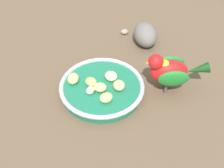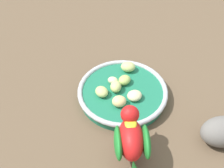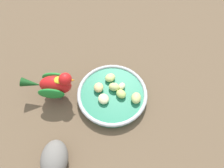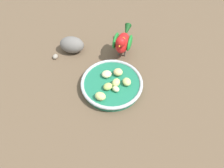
{
  "view_description": "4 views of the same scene",
  "coord_description": "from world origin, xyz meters",
  "px_view_note": "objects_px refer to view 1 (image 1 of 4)",
  "views": [
    {
      "loc": [
        -0.58,
        -0.06,
        0.61
      ],
      "look_at": [
        -0.0,
        -0.04,
        0.04
      ],
      "focal_mm": 50.68,
      "sensor_mm": 36.0,
      "label": 1
    },
    {
      "loc": [
        0.0,
        -0.59,
        0.64
      ],
      "look_at": [
        -0.02,
        -0.03,
        0.07
      ],
      "focal_mm": 54.12,
      "sensor_mm": 36.0,
      "label": 2
    },
    {
      "loc": [
        0.32,
        0.03,
        0.59
      ],
      "look_at": [
        -0.0,
        -0.02,
        0.06
      ],
      "focal_mm": 32.14,
      "sensor_mm": 36.0,
      "label": 3
    },
    {
      "loc": [
        -0.15,
        0.4,
        0.6
      ],
      "look_at": [
        0.0,
        0.01,
        0.05
      ],
      "focal_mm": 32.22,
      "sensor_mm": 36.0,
      "label": 4
    }
  ],
  "objects_px": {
    "apple_piece_2": "(100,87)",
    "apple_piece_6": "(90,90)",
    "apple_piece_0": "(91,82)",
    "pebble_0": "(125,32)",
    "feeding_bowl": "(102,88)",
    "apple_piece_1": "(111,76)",
    "apple_piece_3": "(106,98)",
    "apple_piece_5": "(73,79)",
    "rock_large": "(145,35)",
    "parrot": "(170,71)",
    "apple_piece_4": "(119,87)"
  },
  "relations": [
    {
      "from": "apple_piece_3",
      "to": "apple_piece_6",
      "type": "xyz_separation_m",
      "value": [
        0.03,
        0.04,
        -0.0
      ]
    },
    {
      "from": "apple_piece_2",
      "to": "apple_piece_4",
      "type": "bearing_deg",
      "value": -84.72
    },
    {
      "from": "apple_piece_0",
      "to": "apple_piece_1",
      "type": "xyz_separation_m",
      "value": [
        0.02,
        -0.05,
        -0.0
      ]
    },
    {
      "from": "feeding_bowl",
      "to": "apple_piece_6",
      "type": "relative_size",
      "value": 8.53
    },
    {
      "from": "apple_piece_2",
      "to": "apple_piece_5",
      "type": "distance_m",
      "value": 0.08
    },
    {
      "from": "apple_piece_0",
      "to": "apple_piece_2",
      "type": "height_order",
      "value": "apple_piece_2"
    },
    {
      "from": "apple_piece_2",
      "to": "pebble_0",
      "type": "height_order",
      "value": "apple_piece_2"
    },
    {
      "from": "apple_piece_3",
      "to": "pebble_0",
      "type": "relative_size",
      "value": 1.4
    },
    {
      "from": "apple_piece_2",
      "to": "apple_piece_6",
      "type": "distance_m",
      "value": 0.03
    },
    {
      "from": "apple_piece_1",
      "to": "apple_piece_3",
      "type": "bearing_deg",
      "value": 173.35
    },
    {
      "from": "rock_large",
      "to": "apple_piece_2",
      "type": "bearing_deg",
      "value": 152.17
    },
    {
      "from": "apple_piece_3",
      "to": "parrot",
      "type": "xyz_separation_m",
      "value": [
        0.07,
        -0.16,
        0.03
      ]
    },
    {
      "from": "apple_piece_1",
      "to": "apple_piece_3",
      "type": "distance_m",
      "value": 0.08
    },
    {
      "from": "feeding_bowl",
      "to": "apple_piece_5",
      "type": "xyz_separation_m",
      "value": [
        0.01,
        0.08,
        0.02
      ]
    },
    {
      "from": "apple_piece_5",
      "to": "apple_piece_6",
      "type": "xyz_separation_m",
      "value": [
        -0.04,
        -0.05,
        -0.0
      ]
    },
    {
      "from": "apple_piece_1",
      "to": "parrot",
      "type": "xyz_separation_m",
      "value": [
        -0.01,
        -0.15,
        0.03
      ]
    },
    {
      "from": "apple_piece_2",
      "to": "rock_large",
      "type": "relative_size",
      "value": 0.34
    },
    {
      "from": "apple_piece_0",
      "to": "rock_large",
      "type": "height_order",
      "value": "rock_large"
    },
    {
      "from": "parrot",
      "to": "apple_piece_5",
      "type": "bearing_deg",
      "value": -3.94
    },
    {
      "from": "apple_piece_1",
      "to": "apple_piece_6",
      "type": "height_order",
      "value": "apple_piece_1"
    },
    {
      "from": "apple_piece_1",
      "to": "parrot",
      "type": "height_order",
      "value": "parrot"
    },
    {
      "from": "apple_piece_3",
      "to": "pebble_0",
      "type": "bearing_deg",
      "value": -7.98
    },
    {
      "from": "apple_piece_5",
      "to": "apple_piece_1",
      "type": "bearing_deg",
      "value": -81.09
    },
    {
      "from": "feeding_bowl",
      "to": "apple_piece_0",
      "type": "relative_size",
      "value": 6.77
    },
    {
      "from": "pebble_0",
      "to": "rock_large",
      "type": "bearing_deg",
      "value": -126.9
    },
    {
      "from": "apple_piece_3",
      "to": "rock_large",
      "type": "height_order",
      "value": "rock_large"
    },
    {
      "from": "pebble_0",
      "to": "apple_piece_4",
      "type": "bearing_deg",
      "value": 177.15
    },
    {
      "from": "apple_piece_6",
      "to": "rock_large",
      "type": "distance_m",
      "value": 0.29
    },
    {
      "from": "apple_piece_3",
      "to": "apple_piece_5",
      "type": "height_order",
      "value": "apple_piece_5"
    },
    {
      "from": "apple_piece_0",
      "to": "apple_piece_1",
      "type": "distance_m",
      "value": 0.06
    },
    {
      "from": "apple_piece_4",
      "to": "feeding_bowl",
      "type": "bearing_deg",
      "value": 74.01
    },
    {
      "from": "apple_piece_1",
      "to": "apple_piece_6",
      "type": "bearing_deg",
      "value": 136.55
    },
    {
      "from": "apple_piece_0",
      "to": "rock_large",
      "type": "distance_m",
      "value": 0.27
    },
    {
      "from": "apple_piece_1",
      "to": "apple_piece_2",
      "type": "bearing_deg",
      "value": 150.0
    },
    {
      "from": "apple_piece_0",
      "to": "apple_piece_3",
      "type": "distance_m",
      "value": 0.07
    },
    {
      "from": "apple_piece_0",
      "to": "apple_piece_2",
      "type": "relative_size",
      "value": 0.98
    },
    {
      "from": "apple_piece_3",
      "to": "apple_piece_4",
      "type": "height_order",
      "value": "apple_piece_4"
    },
    {
      "from": "parrot",
      "to": "apple_piece_0",
      "type": "bearing_deg",
      "value": -1.18
    },
    {
      "from": "apple_piece_1",
      "to": "apple_piece_0",
      "type": "bearing_deg",
      "value": 115.31
    },
    {
      "from": "feeding_bowl",
      "to": "apple_piece_5",
      "type": "relative_size",
      "value": 5.95
    },
    {
      "from": "apple_piece_2",
      "to": "apple_piece_6",
      "type": "bearing_deg",
      "value": 107.87
    },
    {
      "from": "rock_large",
      "to": "pebble_0",
      "type": "bearing_deg",
      "value": 53.1
    },
    {
      "from": "apple_piece_5",
      "to": "apple_piece_3",
      "type": "bearing_deg",
      "value": -125.63
    },
    {
      "from": "feeding_bowl",
      "to": "pebble_0",
      "type": "bearing_deg",
      "value": -12.32
    },
    {
      "from": "pebble_0",
      "to": "feeding_bowl",
      "type": "bearing_deg",
      "value": 167.68
    },
    {
      "from": "apple_piece_6",
      "to": "parrot",
      "type": "bearing_deg",
      "value": -78.0
    },
    {
      "from": "apple_piece_2",
      "to": "apple_piece_4",
      "type": "xyz_separation_m",
      "value": [
        0.0,
        -0.05,
        -0.0
      ]
    },
    {
      "from": "apple_piece_2",
      "to": "apple_piece_6",
      "type": "height_order",
      "value": "apple_piece_2"
    },
    {
      "from": "apple_piece_3",
      "to": "parrot",
      "type": "height_order",
      "value": "parrot"
    },
    {
      "from": "apple_piece_2",
      "to": "parrot",
      "type": "distance_m",
      "value": 0.19
    }
  ]
}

